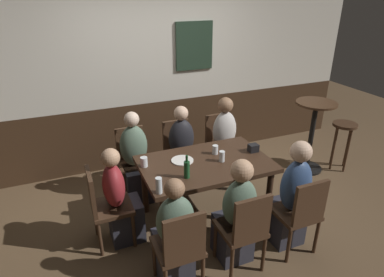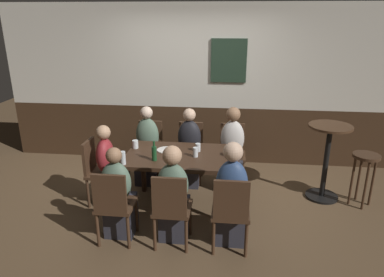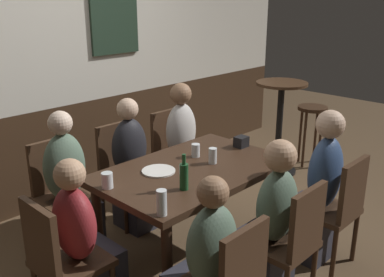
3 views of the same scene
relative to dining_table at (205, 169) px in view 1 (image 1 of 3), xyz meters
name	(u,v)px [view 1 (image 1 of 3)]	position (x,y,z in m)	size (l,w,h in m)	color
ground_plane	(205,217)	(0.00, 0.00, -0.65)	(12.00, 12.00, 0.00)	brown
wall_back	(159,77)	(0.00, 1.65, 0.65)	(6.40, 0.13, 2.60)	#3D2819
dining_table	(205,169)	(0.00, 0.00, 0.00)	(1.43, 0.91, 0.74)	#382316
chair_head_west	(104,204)	(-1.13, 0.00, -0.15)	(0.40, 0.40, 0.88)	#422B1C
chair_mid_far	(179,149)	(0.00, 0.87, -0.15)	(0.40, 0.40, 0.88)	#422B1C
chair_left_near	(180,246)	(-0.63, -0.87, -0.15)	(0.40, 0.40, 0.88)	#422B1C
chair_right_near	(300,212)	(0.63, -0.87, -0.15)	(0.40, 0.40, 0.88)	#422B1C
chair_left_far	(133,158)	(-0.63, 0.87, -0.15)	(0.40, 0.40, 0.88)	#422B1C
chair_right_far	(220,142)	(0.63, 0.87, -0.15)	(0.40, 0.40, 0.88)	#422B1C
chair_mid_near	(245,228)	(0.00, -0.87, -0.15)	(0.40, 0.40, 0.88)	#422B1C
person_head_west	(121,203)	(-0.96, 0.00, -0.19)	(0.37, 0.34, 1.09)	#2D2D38
person_mid_far	(183,156)	(0.00, 0.71, -0.17)	(0.34, 0.37, 1.15)	#2D2D38
person_left_near	(174,238)	(-0.63, -0.70, -0.20)	(0.34, 0.37, 1.09)	#2D2D38
person_right_near	(290,201)	(0.63, -0.71, -0.14)	(0.34, 0.37, 1.20)	#2D2D38
person_left_far	(136,164)	(-0.63, 0.71, -0.16)	(0.34, 0.37, 1.16)	#2D2D38
person_right_far	(225,146)	(0.63, 0.71, -0.15)	(0.34, 0.37, 1.18)	#2D2D38
person_mid_near	(236,218)	(0.00, -0.71, -0.17)	(0.34, 0.37, 1.14)	#2D2D38
pint_glass_amber	(215,150)	(0.19, 0.14, 0.14)	(0.07, 0.07, 0.11)	silver
beer_glass_tall	(159,186)	(-0.65, -0.38, 0.16)	(0.06, 0.06, 0.16)	silver
pint_glass_pale	(222,157)	(0.17, -0.05, 0.15)	(0.06, 0.06, 0.12)	silver
tumbler_short	(144,163)	(-0.65, 0.16, 0.14)	(0.08, 0.08, 0.11)	silver
beer_bottle_green	(187,169)	(-0.31, -0.22, 0.19)	(0.06, 0.06, 0.25)	#194723
plate_white_large	(182,160)	(-0.23, 0.12, 0.10)	(0.25, 0.25, 0.01)	white
condiment_caddy	(253,148)	(0.62, 0.02, 0.13)	(0.11, 0.09, 0.09)	black
side_bar_table	(312,131)	(1.89, 0.46, -0.03)	(0.56, 0.56, 1.05)	black
bar_stool	(343,133)	(2.34, 0.31, -0.09)	(0.34, 0.34, 0.72)	#422B1C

